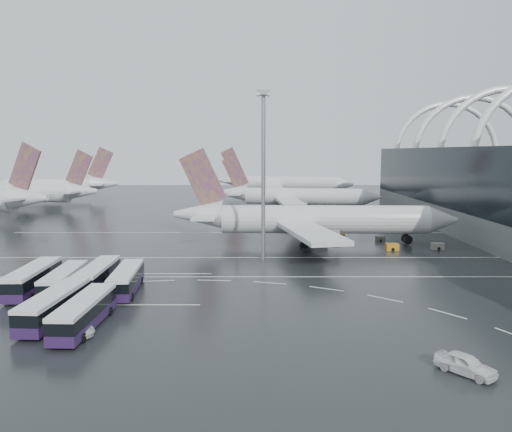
{
  "coord_description": "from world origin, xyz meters",
  "views": [
    {
      "loc": [
        -3.08,
        -76.13,
        18.91
      ],
      "look_at": [
        -3.0,
        16.27,
        7.0
      ],
      "focal_mm": 35.0,
      "sensor_mm": 36.0,
      "label": 1
    }
  ],
  "objects_px": {
    "van_curve_b": "(465,364)",
    "bus_row_near_b": "(64,280)",
    "airliner_gate_c": "(281,184)",
    "bus_row_far_a": "(54,305)",
    "jet_remote_far": "(57,187)",
    "van_curve_a": "(69,328)",
    "bus_row_near_c": "(98,275)",
    "bus_row_far_b": "(84,312)",
    "floodlight_mast": "(263,155)",
    "gse_cart_belly_b": "(380,239)",
    "gse_cart_belly_a": "(392,247)",
    "jet_remote_mid": "(36,194)",
    "bus_row_near_d": "(126,279)",
    "gse_cart_belly_e": "(340,236)",
    "airliner_main": "(310,220)",
    "bus_row_near_a": "(33,278)",
    "airliner_gate_b": "(295,197)",
    "gse_cart_belly_d": "(438,246)"
  },
  "relations": [
    {
      "from": "airliner_gate_c",
      "to": "bus_row_far_a",
      "type": "relative_size",
      "value": 4.33
    },
    {
      "from": "van_curve_a",
      "to": "bus_row_near_c",
      "type": "bearing_deg",
      "value": 40.08
    },
    {
      "from": "jet_remote_mid",
      "to": "bus_row_far_a",
      "type": "bearing_deg",
      "value": 122.13
    },
    {
      "from": "gse_cart_belly_b",
      "to": "gse_cart_belly_e",
      "type": "distance_m",
      "value": 8.7
    },
    {
      "from": "gse_cart_belly_b",
      "to": "bus_row_near_b",
      "type": "bearing_deg",
      "value": -143.09
    },
    {
      "from": "bus_row_near_c",
      "to": "bus_row_near_d",
      "type": "height_order",
      "value": "bus_row_near_c"
    },
    {
      "from": "bus_row_near_d",
      "to": "bus_row_far_b",
      "type": "distance_m",
      "value": 14.14
    },
    {
      "from": "airliner_gate_b",
      "to": "gse_cart_belly_a",
      "type": "height_order",
      "value": "airliner_gate_b"
    },
    {
      "from": "airliner_main",
      "to": "bus_row_far_a",
      "type": "distance_m",
      "value": 58.24
    },
    {
      "from": "bus_row_near_a",
      "to": "bus_row_near_c",
      "type": "bearing_deg",
      "value": -78.63
    },
    {
      "from": "van_curve_a",
      "to": "bus_row_near_a",
      "type": "bearing_deg",
      "value": 65.33
    },
    {
      "from": "bus_row_near_b",
      "to": "airliner_gate_b",
      "type": "bearing_deg",
      "value": -24.98
    },
    {
      "from": "airliner_main",
      "to": "airliner_gate_b",
      "type": "xyz_separation_m",
      "value": [
        1.55,
        58.27,
        -0.4
      ]
    },
    {
      "from": "airliner_main",
      "to": "gse_cart_belly_e",
      "type": "xyz_separation_m",
      "value": [
        7.35,
        6.52,
        -4.4
      ]
    },
    {
      "from": "jet_remote_mid",
      "to": "bus_row_near_d",
      "type": "height_order",
      "value": "jet_remote_mid"
    },
    {
      "from": "bus_row_far_a",
      "to": "gse_cart_belly_a",
      "type": "relative_size",
      "value": 5.65
    },
    {
      "from": "bus_row_near_c",
      "to": "gse_cart_belly_a",
      "type": "relative_size",
      "value": 5.54
    },
    {
      "from": "bus_row_near_c",
      "to": "bus_row_near_d",
      "type": "relative_size",
      "value": 1.01
    },
    {
      "from": "van_curve_b",
      "to": "bus_row_near_b",
      "type": "bearing_deg",
      "value": 110.42
    },
    {
      "from": "airliner_main",
      "to": "bus_row_far_a",
      "type": "relative_size",
      "value": 4.3
    },
    {
      "from": "floodlight_mast",
      "to": "gse_cart_belly_e",
      "type": "bearing_deg",
      "value": 51.03
    },
    {
      "from": "bus_row_near_b",
      "to": "gse_cart_belly_b",
      "type": "distance_m",
      "value": 65.49
    },
    {
      "from": "bus_row_near_c",
      "to": "bus_row_near_d",
      "type": "bearing_deg",
      "value": -113.49
    },
    {
      "from": "van_curve_b",
      "to": "gse_cart_belly_a",
      "type": "height_order",
      "value": "van_curve_b"
    },
    {
      "from": "bus_row_near_a",
      "to": "bus_row_far_a",
      "type": "relative_size",
      "value": 1.03
    },
    {
      "from": "bus_row_near_c",
      "to": "van_curve_a",
      "type": "bearing_deg",
      "value": -171.69
    },
    {
      "from": "jet_remote_far",
      "to": "bus_row_far_b",
      "type": "distance_m",
      "value": 153.97
    },
    {
      "from": "bus_row_near_b",
      "to": "gse_cart_belly_b",
      "type": "bearing_deg",
      "value": -55.87
    },
    {
      "from": "gse_cart_belly_d",
      "to": "bus_row_far_b",
      "type": "bearing_deg",
      "value": -141.01
    },
    {
      "from": "airliner_gate_b",
      "to": "bus_row_near_a",
      "type": "distance_m",
      "value": 103.25
    },
    {
      "from": "jet_remote_mid",
      "to": "jet_remote_far",
      "type": "bearing_deg",
      "value": -74.17
    },
    {
      "from": "bus_row_near_d",
      "to": "gse_cart_belly_a",
      "type": "xyz_separation_m",
      "value": [
        44.0,
        28.78,
        -1.09
      ]
    },
    {
      "from": "bus_row_near_c",
      "to": "gse_cart_belly_a",
      "type": "xyz_separation_m",
      "value": [
        48.51,
        26.85,
        -1.14
      ]
    },
    {
      "from": "gse_cart_belly_a",
      "to": "floodlight_mast",
      "type": "bearing_deg",
      "value": -162.31
    },
    {
      "from": "bus_row_near_a",
      "to": "gse_cart_belly_b",
      "type": "relative_size",
      "value": 7.01
    },
    {
      "from": "bus_row_far_b",
      "to": "floodlight_mast",
      "type": "height_order",
      "value": "floodlight_mast"
    },
    {
      "from": "bus_row_near_b",
      "to": "jet_remote_far",
      "type": "bearing_deg",
      "value": 19.06
    },
    {
      "from": "airliner_main",
      "to": "jet_remote_far",
      "type": "height_order",
      "value": "jet_remote_far"
    },
    {
      "from": "bus_row_near_a",
      "to": "bus_row_near_b",
      "type": "xyz_separation_m",
      "value": [
        4.48,
        -0.61,
        -0.15
      ]
    },
    {
      "from": "bus_row_far_a",
      "to": "bus_row_near_c",
      "type": "bearing_deg",
      "value": 1.12
    },
    {
      "from": "bus_row_far_a",
      "to": "gse_cart_belly_a",
      "type": "xyz_separation_m",
      "value": [
        49.05,
        40.55,
        -1.16
      ]
    },
    {
      "from": "airliner_main",
      "to": "gse_cart_belly_e",
      "type": "distance_m",
      "value": 10.77
    },
    {
      "from": "jet_remote_far",
      "to": "gse_cart_belly_e",
      "type": "xyz_separation_m",
      "value": [
        95.92,
        -86.05,
        -4.86
      ]
    },
    {
      "from": "airliner_gate_c",
      "to": "van_curve_b",
      "type": "bearing_deg",
      "value": -74.75
    },
    {
      "from": "jet_remote_mid",
      "to": "bus_row_near_a",
      "type": "bearing_deg",
      "value": 121.02
    },
    {
      "from": "airliner_gate_c",
      "to": "van_curve_b",
      "type": "relative_size",
      "value": 11.26
    },
    {
      "from": "bus_row_far_a",
      "to": "bus_row_far_b",
      "type": "bearing_deg",
      "value": -116.07
    },
    {
      "from": "jet_remote_mid",
      "to": "gse_cart_belly_a",
      "type": "height_order",
      "value": "jet_remote_mid"
    },
    {
      "from": "gse_cart_belly_a",
      "to": "gse_cart_belly_e",
      "type": "relative_size",
      "value": 1.21
    },
    {
      "from": "gse_cart_belly_e",
      "to": "jet_remote_mid",
      "type": "bearing_deg",
      "value": 147.77
    }
  ]
}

